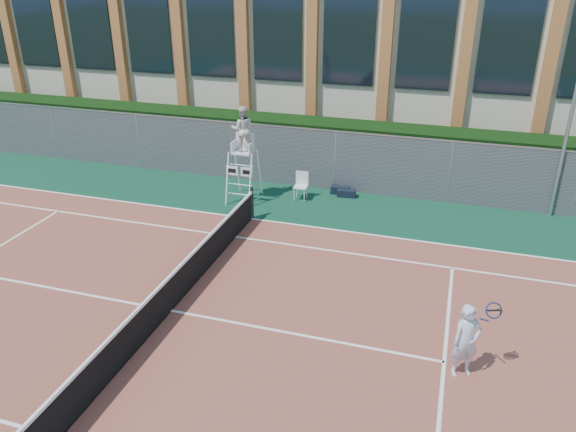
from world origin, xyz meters
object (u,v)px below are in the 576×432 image
(steel_pole, at_px, (564,150))
(umpire_chair, at_px, (243,132))
(plastic_chair, at_px, (301,183))
(tennis_player, at_px, (466,341))

(steel_pole, bearing_deg, umpire_chair, -170.74)
(plastic_chair, bearing_deg, tennis_player, -54.37)
(steel_pole, bearing_deg, tennis_player, -106.11)
(plastic_chair, relative_size, tennis_player, 0.59)
(umpire_chair, distance_m, tennis_player, 10.64)
(tennis_player, bearing_deg, steel_pole, 73.89)
(steel_pole, relative_size, tennis_player, 2.76)
(plastic_chair, bearing_deg, steel_pole, 7.15)
(steel_pole, xyz_separation_m, tennis_player, (-2.59, -8.95, -1.41))
(umpire_chair, xyz_separation_m, tennis_player, (7.57, -7.30, -1.60))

